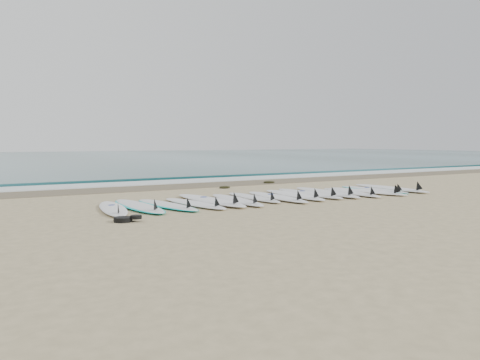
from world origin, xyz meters
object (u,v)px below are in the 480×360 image
surfboard_7 (278,197)px  leash_coil (126,219)px  surfboard_0 (113,208)px  surfboard_14 (392,188)px

surfboard_7 → leash_coil: bearing=-159.9°
surfboard_0 → leash_coil: (-0.16, -1.39, -0.00)m
surfboard_7 → leash_coil: 4.33m
surfboard_0 → leash_coil: size_ratio=5.22×
surfboard_0 → leash_coil: surfboard_0 is taller
surfboard_7 → leash_coil: (-4.12, -1.32, -0.01)m
surfboard_14 → surfboard_7: bearing=-178.1°
surfboard_0 → surfboard_7: surfboard_7 is taller
surfboard_7 → surfboard_0: bearing=-178.7°
surfboard_0 → surfboard_7: bearing=7.6°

